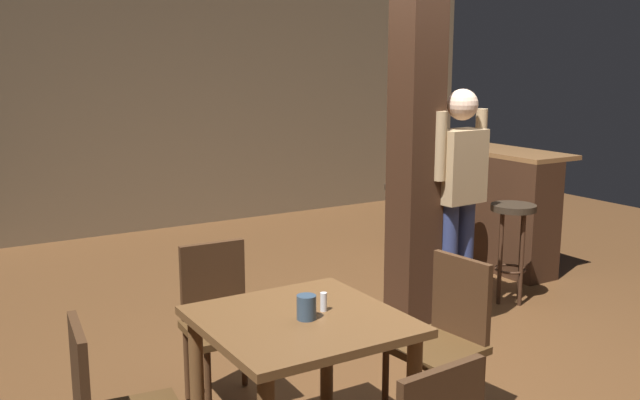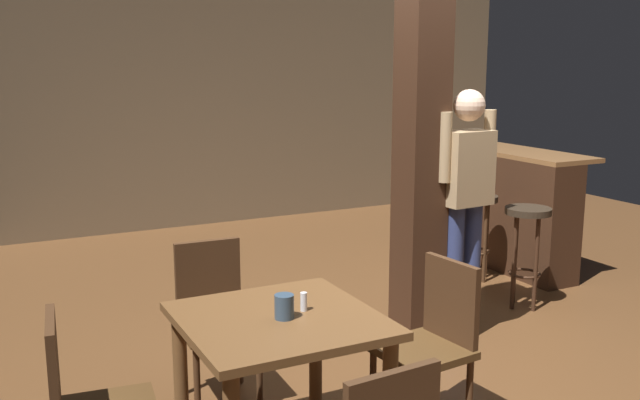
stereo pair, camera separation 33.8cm
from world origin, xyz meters
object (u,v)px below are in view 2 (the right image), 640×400
at_px(dining_table, 280,345).
at_px(napkin_cup, 284,307).
at_px(bar_counter, 503,207).
at_px(bar_stool_near, 527,233).
at_px(chair_north, 214,313).
at_px(standing_person, 466,197).
at_px(bar_stool_mid, 478,218).
at_px(bar_stool_far, 421,205).
at_px(salt_shaker, 304,302).
at_px(chair_east, 433,337).

height_order(dining_table, napkin_cup, napkin_cup).
height_order(bar_counter, bar_stool_near, bar_counter).
bearing_deg(chair_north, bar_counter, 22.42).
distance_m(chair_north, bar_stool_near, 2.67).
bearing_deg(standing_person, chair_north, -177.56).
distance_m(chair_north, bar_stool_mid, 2.98).
bearing_deg(chair_north, standing_person, 2.44).
xyz_separation_m(dining_table, bar_counter, (3.23, 2.19, -0.06)).
relative_size(dining_table, napkin_cup, 7.84).
bearing_deg(bar_stool_far, standing_person, -116.32).
relative_size(dining_table, salt_shaker, 9.83).
distance_m(chair_east, standing_person, 1.40).
bearing_deg(chair_north, napkin_cup, -86.98).
relative_size(salt_shaker, bar_stool_far, 0.12).
relative_size(bar_counter, bar_stool_mid, 2.14).
distance_m(bar_counter, bar_stool_near, 1.17).
relative_size(dining_table, bar_counter, 0.54).
distance_m(chair_east, bar_stool_mid, 2.71).
height_order(chair_east, salt_shaker, chair_east).
distance_m(standing_person, bar_counter, 1.99).
distance_m(standing_person, bar_stool_near, 0.97).
bearing_deg(bar_counter, bar_stool_mid, -153.38).
bearing_deg(dining_table, salt_shaker, 6.91).
relative_size(dining_table, chair_north, 0.99).
xyz_separation_m(chair_east, standing_person, (0.92, 0.93, 0.50)).
relative_size(napkin_cup, bar_stool_far, 0.15).
xyz_separation_m(chair_east, bar_stool_near, (1.76, 1.22, 0.09)).
bearing_deg(bar_stool_far, bar_counter, -37.92).
relative_size(chair_north, bar_stool_mid, 1.18).
relative_size(chair_east, napkin_cup, 7.94).
height_order(chair_north, napkin_cup, chair_north).
xyz_separation_m(bar_stool_near, bar_stool_far, (0.02, 1.45, -0.05)).
height_order(salt_shaker, bar_counter, bar_counter).
bearing_deg(standing_person, salt_shaker, -151.28).
bearing_deg(bar_stool_far, chair_north, -145.77).
distance_m(standing_person, bar_stool_far, 1.99).
relative_size(salt_shaker, bar_counter, 0.06).
distance_m(chair_east, bar_stool_far, 3.21).
height_order(salt_shaker, bar_stool_near, salt_shaker).
distance_m(bar_counter, bar_stool_mid, 0.55).
distance_m(bar_stool_near, bar_stool_mid, 0.75).
xyz_separation_m(bar_stool_mid, bar_stool_far, (-0.10, 0.72, -0.01)).
xyz_separation_m(chair_north, bar_counter, (3.27, 1.35, 0.05)).
height_order(chair_east, bar_stool_mid, chair_east).
xyz_separation_m(napkin_cup, bar_stool_far, (2.62, 2.69, -0.27)).
distance_m(dining_table, bar_stool_mid, 3.35).
bearing_deg(bar_counter, dining_table, -145.92).
bearing_deg(bar_stool_far, chair_east, -123.65).
bearing_deg(salt_shaker, napkin_cup, -157.77).
relative_size(dining_table, bar_stool_far, 1.19).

